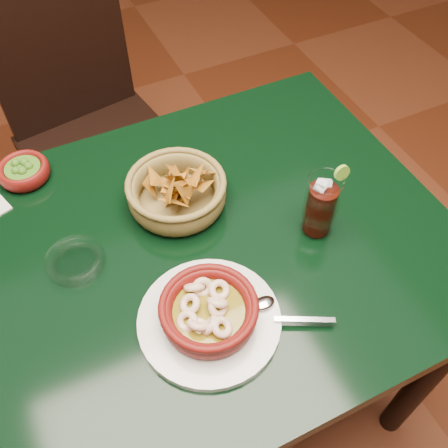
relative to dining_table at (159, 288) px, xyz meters
name	(u,v)px	position (x,y,z in m)	size (l,w,h in m)	color
ground	(181,397)	(0.00, 0.00, -0.65)	(7.00, 7.00, 0.00)	#471C0C
dining_table	(159,288)	(0.00, 0.00, 0.00)	(1.20, 0.80, 0.75)	black
dining_chair	(92,129)	(0.03, 0.71, -0.13)	(0.50, 0.50, 0.95)	black
shrimp_plate	(209,313)	(0.04, -0.17, 0.13)	(0.32, 0.25, 0.08)	silver
chip_basket	(177,192)	(0.10, 0.11, 0.14)	(0.24, 0.24, 0.14)	olive
guacamole_ramekin	(24,171)	(-0.18, 0.33, 0.12)	(0.13, 0.13, 0.04)	#540C0A
cola_drink	(321,206)	(0.32, -0.07, 0.17)	(0.14, 0.14, 0.16)	white
glass_ashtray	(75,261)	(-0.14, 0.05, 0.11)	(0.12, 0.12, 0.03)	white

